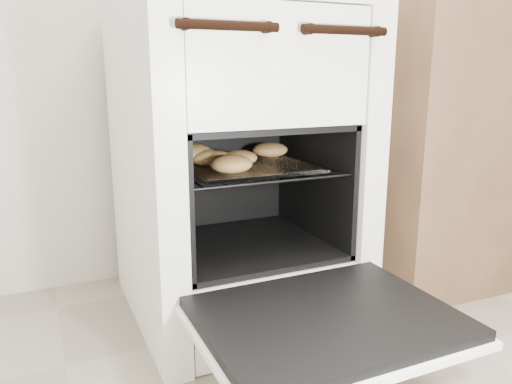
# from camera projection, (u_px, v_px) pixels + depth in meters

# --- Properties ---
(stove) EXTENTS (0.61, 0.68, 0.93)m
(stove) POSITION_uv_depth(u_px,v_px,m) (235.00, 164.00, 1.46)
(stove) COLOR white
(stove) RESTS_ON ground
(oven_door) EXTENTS (0.55, 0.43, 0.04)m
(oven_door) POSITION_uv_depth(u_px,v_px,m) (326.00, 321.00, 1.06)
(oven_door) COLOR black
(oven_door) RESTS_ON stove
(oven_rack) EXTENTS (0.44, 0.43, 0.01)m
(oven_rack) POSITION_uv_depth(u_px,v_px,m) (244.00, 168.00, 1.40)
(oven_rack) COLOR black
(oven_rack) RESTS_ON stove
(foil_sheet) EXTENTS (0.35, 0.30, 0.01)m
(foil_sheet) POSITION_uv_depth(u_px,v_px,m) (247.00, 167.00, 1.38)
(foil_sheet) COLOR white
(foil_sheet) RESTS_ON oven_rack
(baked_rolls) EXTENTS (0.39, 0.32, 0.06)m
(baked_rolls) POSITION_uv_depth(u_px,v_px,m) (222.00, 156.00, 1.39)
(baked_rolls) COLOR tan
(baked_rolls) RESTS_ON foil_sheet
(counter) EXTENTS (1.01, 0.69, 0.99)m
(counter) POSITION_uv_depth(u_px,v_px,m) (469.00, 133.00, 1.88)
(counter) COLOR brown
(counter) RESTS_ON ground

